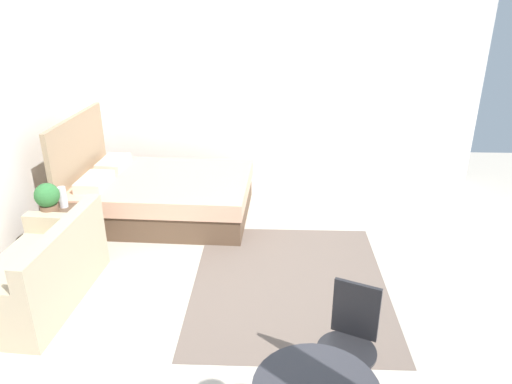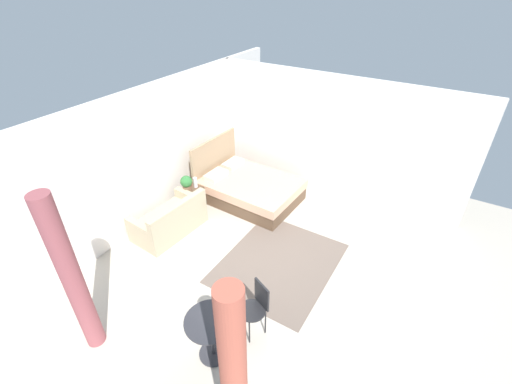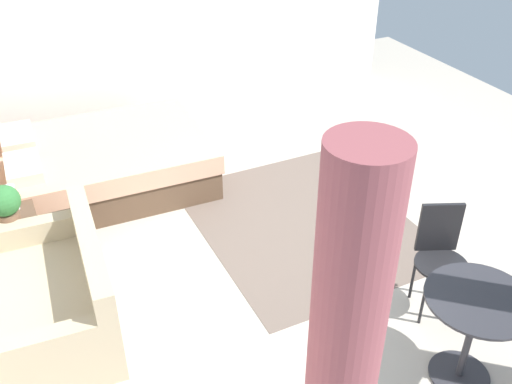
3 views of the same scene
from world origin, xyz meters
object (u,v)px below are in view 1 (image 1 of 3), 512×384
at_px(bed, 159,194).
at_px(nightstand, 61,232).
at_px(potted_plant, 48,198).
at_px(vase, 63,197).
at_px(couch, 39,276).
at_px(cafe_chair_near_window, 351,334).

xyz_separation_m(bed, nightstand, (-0.98, 0.89, -0.05)).
distance_m(potted_plant, vase, 0.24).
xyz_separation_m(couch, potted_plant, (0.81, 0.21, 0.44)).
xyz_separation_m(couch, nightstand, (0.91, 0.17, -0.02)).
distance_m(nightstand, cafe_chair_near_window, 3.54).
bearing_deg(vase, potted_plant, 164.99).
xyz_separation_m(bed, cafe_chair_near_window, (-2.96, -2.04, 0.25)).
xyz_separation_m(couch, cafe_chair_near_window, (-1.06, -2.76, 0.28)).
height_order(bed, couch, bed).
xyz_separation_m(potted_plant, vase, (0.22, -0.06, -0.08)).
bearing_deg(couch, bed, -20.64).
relative_size(potted_plant, cafe_chair_near_window, 0.40).
distance_m(nightstand, vase, 0.39).
bearing_deg(vase, bed, -44.92).
bearing_deg(nightstand, potted_plant, 161.56).
height_order(couch, nightstand, couch).
bearing_deg(vase, couch, -171.94).
xyz_separation_m(nightstand, cafe_chair_near_window, (-1.97, -2.93, 0.30)).
distance_m(couch, nightstand, 0.93).
bearing_deg(nightstand, bed, -42.04).
relative_size(couch, vase, 6.38).
relative_size(bed, nightstand, 4.47).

